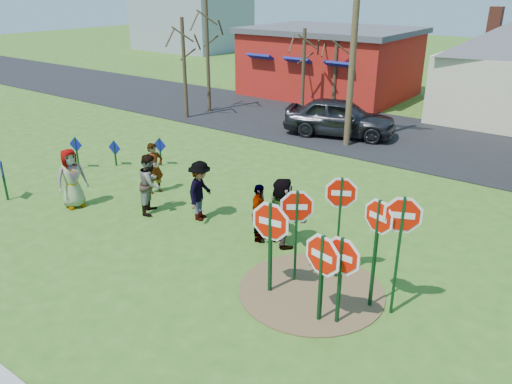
{
  "coord_description": "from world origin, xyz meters",
  "views": [
    {
      "loc": [
        9.04,
        -9.2,
        6.25
      ],
      "look_at": [
        1.65,
        0.82,
        1.04
      ],
      "focal_mm": 35.0,
      "sensor_mm": 36.0,
      "label": 1
    }
  ],
  "objects_px": {
    "stop_sign_a": "(270,229)",
    "stop_sign_b": "(341,203)",
    "stop_sign_c": "(377,229)",
    "person_a": "(72,178)",
    "person_b": "(154,168)",
    "utility_pole": "(354,38)",
    "suv": "(340,117)",
    "stop_sign_d": "(401,226)"
  },
  "relations": [
    {
      "from": "stop_sign_a",
      "to": "stop_sign_b",
      "type": "xyz_separation_m",
      "value": [
        0.89,
        1.36,
        0.34
      ]
    },
    {
      "from": "stop_sign_a",
      "to": "stop_sign_c",
      "type": "xyz_separation_m",
      "value": [
        2.0,
        0.8,
        0.26
      ]
    },
    {
      "from": "person_a",
      "to": "person_b",
      "type": "xyz_separation_m",
      "value": [
        1.14,
        2.24,
        -0.08
      ]
    },
    {
      "from": "person_b",
      "to": "utility_pole",
      "type": "xyz_separation_m",
      "value": [
        2.66,
        8.22,
        3.51
      ]
    },
    {
      "from": "stop_sign_a",
      "to": "suv",
      "type": "relative_size",
      "value": 0.47
    },
    {
      "from": "stop_sign_d",
      "to": "person_b",
      "type": "relative_size",
      "value": 1.65
    },
    {
      "from": "stop_sign_d",
      "to": "suv",
      "type": "bearing_deg",
      "value": 98.24
    },
    {
      "from": "stop_sign_a",
      "to": "stop_sign_d",
      "type": "distance_m",
      "value": 2.63
    },
    {
      "from": "person_a",
      "to": "stop_sign_b",
      "type": "bearing_deg",
      "value": -67.44
    },
    {
      "from": "stop_sign_b",
      "to": "suv",
      "type": "bearing_deg",
      "value": 89.04
    },
    {
      "from": "stop_sign_c",
      "to": "utility_pole",
      "type": "height_order",
      "value": "utility_pole"
    },
    {
      "from": "stop_sign_a",
      "to": "stop_sign_c",
      "type": "distance_m",
      "value": 2.17
    },
    {
      "from": "stop_sign_b",
      "to": "person_a",
      "type": "bearing_deg",
      "value": 159.66
    },
    {
      "from": "utility_pole",
      "to": "person_b",
      "type": "bearing_deg",
      "value": -107.95
    },
    {
      "from": "person_a",
      "to": "suv",
      "type": "bearing_deg",
      "value": 0.66
    },
    {
      "from": "stop_sign_a",
      "to": "stop_sign_b",
      "type": "relative_size",
      "value": 0.88
    },
    {
      "from": "stop_sign_a",
      "to": "person_a",
      "type": "distance_m",
      "value": 7.38
    },
    {
      "from": "stop_sign_b",
      "to": "utility_pole",
      "type": "bearing_deg",
      "value": 87.25
    },
    {
      "from": "stop_sign_d",
      "to": "stop_sign_b",
      "type": "bearing_deg",
      "value": 137.52
    },
    {
      "from": "utility_pole",
      "to": "stop_sign_b",
      "type": "bearing_deg",
      "value": -64.48
    },
    {
      "from": "stop_sign_c",
      "to": "suv",
      "type": "height_order",
      "value": "stop_sign_c"
    },
    {
      "from": "person_a",
      "to": "stop_sign_a",
      "type": "bearing_deg",
      "value": -77.03
    },
    {
      "from": "stop_sign_b",
      "to": "utility_pole",
      "type": "xyz_separation_m",
      "value": [
        -4.44,
        9.3,
        2.46
      ]
    },
    {
      "from": "stop_sign_d",
      "to": "person_b",
      "type": "xyz_separation_m",
      "value": [
        -8.66,
        1.6,
        -1.15
      ]
    },
    {
      "from": "stop_sign_b",
      "to": "person_b",
      "type": "distance_m",
      "value": 7.26
    },
    {
      "from": "stop_sign_d",
      "to": "suv",
      "type": "relative_size",
      "value": 0.57
    },
    {
      "from": "stop_sign_a",
      "to": "stop_sign_b",
      "type": "height_order",
      "value": "stop_sign_b"
    },
    {
      "from": "person_a",
      "to": "person_b",
      "type": "relative_size",
      "value": 1.1
    },
    {
      "from": "stop_sign_b",
      "to": "stop_sign_c",
      "type": "relative_size",
      "value": 1.01
    },
    {
      "from": "stop_sign_c",
      "to": "suv",
      "type": "relative_size",
      "value": 0.53
    },
    {
      "from": "stop_sign_c",
      "to": "stop_sign_d",
      "type": "bearing_deg",
      "value": 23.9
    },
    {
      "from": "stop_sign_b",
      "to": "person_a",
      "type": "relative_size",
      "value": 1.42
    },
    {
      "from": "suv",
      "to": "utility_pole",
      "type": "relative_size",
      "value": 0.58
    },
    {
      "from": "stop_sign_d",
      "to": "utility_pole",
      "type": "xyz_separation_m",
      "value": [
        -6.0,
        9.82,
        2.37
      ]
    },
    {
      "from": "stop_sign_b",
      "to": "stop_sign_d",
      "type": "xyz_separation_m",
      "value": [
        1.55,
        -0.51,
        0.1
      ]
    },
    {
      "from": "stop_sign_c",
      "to": "stop_sign_d",
      "type": "distance_m",
      "value": 0.48
    },
    {
      "from": "stop_sign_b",
      "to": "person_b",
      "type": "bearing_deg",
      "value": 143.03
    },
    {
      "from": "stop_sign_d",
      "to": "stop_sign_c",
      "type": "bearing_deg",
      "value": 162.38
    },
    {
      "from": "stop_sign_c",
      "to": "stop_sign_b",
      "type": "bearing_deg",
      "value": 170.35
    },
    {
      "from": "stop_sign_d",
      "to": "suv",
      "type": "height_order",
      "value": "stop_sign_d"
    },
    {
      "from": "suv",
      "to": "person_b",
      "type": "bearing_deg",
      "value": 153.43
    },
    {
      "from": "person_a",
      "to": "utility_pole",
      "type": "xyz_separation_m",
      "value": [
        3.8,
        10.45,
        3.43
      ]
    }
  ]
}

